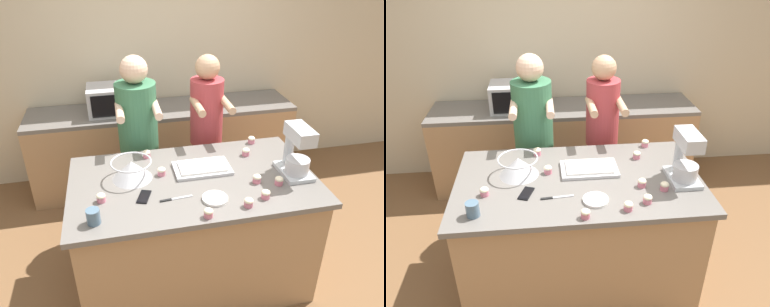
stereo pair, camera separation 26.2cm
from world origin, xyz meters
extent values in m
plane|color=brown|center=(0.00, 0.00, 0.00)|extent=(16.00, 16.00, 0.00)
cube|color=beige|center=(0.00, 1.83, 1.35)|extent=(10.00, 0.06, 2.70)
cube|color=#A87F56|center=(0.00, 0.00, 0.45)|extent=(1.68, 0.94, 0.91)
cube|color=#66605B|center=(0.00, 0.00, 0.93)|extent=(1.75, 1.00, 0.04)
cube|color=#A87F56|center=(0.00, 1.48, 0.43)|extent=(2.80, 0.60, 0.87)
cube|color=#66605B|center=(0.00, 1.48, 0.89)|extent=(2.80, 0.60, 0.04)
cylinder|color=#33384C|center=(-0.32, 0.77, 0.41)|extent=(0.27, 0.27, 0.83)
cylinder|color=#38704C|center=(-0.32, 0.77, 1.13)|extent=(0.34, 0.34, 0.60)
sphere|color=#DBB293|center=(-0.32, 0.77, 1.54)|extent=(0.23, 0.23, 0.23)
cylinder|color=#DBB293|center=(-0.46, 0.60, 1.26)|extent=(0.06, 0.34, 0.06)
cylinder|color=#DBB293|center=(-0.17, 0.60, 1.26)|extent=(0.06, 0.34, 0.06)
cylinder|color=#33384C|center=(0.29, 0.77, 0.42)|extent=(0.23, 0.23, 0.83)
cylinder|color=#A8383D|center=(0.29, 0.77, 1.12)|extent=(0.29, 0.29, 0.59)
sphere|color=tan|center=(0.29, 0.77, 1.52)|extent=(0.21, 0.21, 0.21)
cylinder|color=tan|center=(0.17, 0.60, 1.25)|extent=(0.06, 0.34, 0.06)
cylinder|color=tan|center=(0.42, 0.60, 1.25)|extent=(0.06, 0.34, 0.06)
cube|color=#B2B7BC|center=(0.73, -0.08, 0.96)|extent=(0.20, 0.30, 0.03)
cylinder|color=#B2B7BC|center=(0.73, 0.03, 1.10)|extent=(0.07, 0.07, 0.25)
cube|color=#B2B7BC|center=(0.73, -0.10, 1.27)|extent=(0.13, 0.26, 0.10)
cylinder|color=#BCBCC1|center=(0.73, -0.12, 1.03)|extent=(0.17, 0.17, 0.11)
cone|color=#BCBCC1|center=(-0.43, 0.10, 1.01)|extent=(0.28, 0.28, 0.14)
torus|color=#BCBCC1|center=(-0.43, 0.10, 1.08)|extent=(0.29, 0.29, 0.01)
cube|color=#BCBCC1|center=(0.09, 0.11, 0.96)|extent=(0.42, 0.26, 0.02)
cube|color=white|center=(0.09, 0.11, 0.98)|extent=(0.34, 0.20, 0.02)
cube|color=#B7B7BC|center=(-0.49, 1.48, 1.04)|extent=(0.53, 0.37, 0.28)
cube|color=black|center=(-0.54, 1.30, 1.04)|extent=(0.36, 0.01, 0.22)
cube|color=#2D2D2D|center=(-0.29, 1.30, 1.04)|extent=(0.11, 0.01, 0.22)
cube|color=black|center=(-0.37, -0.15, 0.95)|extent=(0.12, 0.16, 0.01)
cube|color=black|center=(-0.37, -0.15, 0.96)|extent=(0.10, 0.14, 0.00)
cylinder|color=slate|center=(-0.69, -0.35, 0.99)|extent=(0.08, 0.08, 0.10)
cylinder|color=white|center=(0.08, -0.28, 0.95)|extent=(0.17, 0.17, 0.02)
cube|color=#BCBCC1|center=(-0.13, -0.21, 0.95)|extent=(0.14, 0.03, 0.01)
cube|color=black|center=(-0.23, -0.22, 0.95)|extent=(0.08, 0.02, 0.01)
cylinder|color=#D17084|center=(0.56, -0.20, 0.96)|extent=(0.06, 0.06, 0.04)
ellipsoid|color=beige|center=(0.56, -0.20, 0.99)|extent=(0.06, 0.06, 0.04)
cylinder|color=#D17084|center=(-0.29, 0.38, 0.96)|extent=(0.06, 0.06, 0.04)
ellipsoid|color=beige|center=(-0.29, 0.38, 0.99)|extent=(0.06, 0.06, 0.04)
cylinder|color=#D17084|center=(-0.65, -0.14, 0.96)|extent=(0.06, 0.06, 0.04)
ellipsoid|color=beige|center=(-0.65, -0.14, 0.99)|extent=(0.06, 0.06, 0.04)
cylinder|color=#D17084|center=(-0.22, 0.10, 0.96)|extent=(0.06, 0.06, 0.04)
ellipsoid|color=beige|center=(-0.22, 0.10, 0.99)|extent=(0.06, 0.06, 0.04)
cylinder|color=#D17084|center=(-0.01, -0.44, 0.96)|extent=(0.06, 0.06, 0.04)
ellipsoid|color=beige|center=(-0.01, -0.44, 0.99)|extent=(0.06, 0.06, 0.04)
cylinder|color=#D17084|center=(0.41, -0.33, 0.96)|extent=(0.06, 0.06, 0.04)
ellipsoid|color=beige|center=(0.41, -0.33, 0.99)|extent=(0.06, 0.06, 0.04)
cylinder|color=#D17084|center=(0.42, -0.14, 0.96)|extent=(0.06, 0.06, 0.04)
ellipsoid|color=beige|center=(0.42, -0.14, 0.99)|extent=(0.06, 0.06, 0.04)
cylinder|color=#D17084|center=(0.48, 0.25, 0.96)|extent=(0.06, 0.06, 0.04)
ellipsoid|color=beige|center=(0.48, 0.25, 0.99)|extent=(0.06, 0.06, 0.04)
cylinder|color=#D17084|center=(0.60, 0.44, 0.96)|extent=(0.06, 0.06, 0.04)
ellipsoid|color=beige|center=(0.60, 0.44, 0.99)|extent=(0.06, 0.06, 0.04)
cylinder|color=#D17084|center=(0.27, -0.39, 0.96)|extent=(0.06, 0.06, 0.04)
ellipsoid|color=beige|center=(0.27, -0.39, 0.99)|extent=(0.06, 0.06, 0.04)
camera|label=1|loc=(-0.50, -2.19, 2.40)|focal=35.00mm
camera|label=2|loc=(-0.24, -2.24, 2.40)|focal=35.00mm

